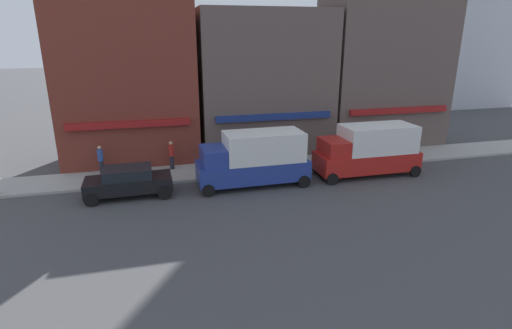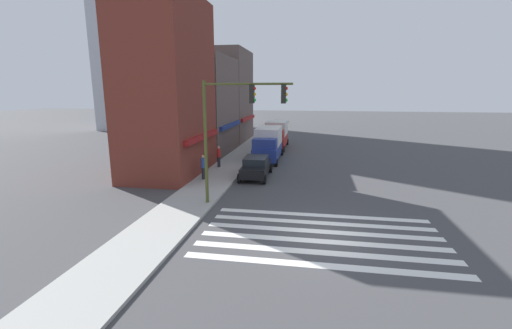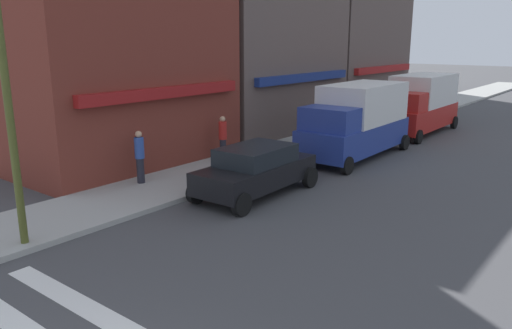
{
  "view_description": "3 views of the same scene",
  "coord_description": "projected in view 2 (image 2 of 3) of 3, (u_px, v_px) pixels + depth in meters",
  "views": [
    {
      "loc": [
        11.7,
        -15.91,
        8.13
      ],
      "look_at": [
        17.0,
        4.7,
        1.2
      ],
      "focal_mm": 28.0,
      "sensor_mm": 36.0,
      "label": 1
    },
    {
      "loc": [
        -14.7,
        0.5,
        6.43
      ],
      "look_at": [
        10.11,
        4.7,
        1.0
      ],
      "focal_mm": 24.0,
      "sensor_mm": 36.0,
      "label": 2
    },
    {
      "loc": [
        -1.9,
        -4.77,
        4.85
      ],
      "look_at": [
        10.11,
        4.7,
        1.0
      ],
      "focal_mm": 35.0,
      "sensor_mm": 36.0,
      "label": 3
    }
  ],
  "objects": [
    {
      "name": "pedestrian_red_jacket",
      "position": [
        219.0,
        156.0,
        28.63
      ],
      "size": [
        0.32,
        0.32,
        1.77
      ],
      "rotation": [
        0.0,
        0.0,
        2.66
      ],
      "color": "#23232D",
      "rests_on": "sidewalk_left"
    },
    {
      "name": "crosswalk_stripes",
      "position": [
        321.0,
        236.0,
        15.44
      ],
      "size": [
        5.86,
        10.8,
        0.01
      ],
      "color": "silver",
      "rests_on": "ground_plane"
    },
    {
      "name": "box_truck_blue",
      "position": [
        268.0,
        143.0,
        32.16
      ],
      "size": [
        6.23,
        2.42,
        3.04
      ],
      "rotation": [
        0.0,
        0.0,
        0.01
      ],
      "color": "navy",
      "rests_on": "ground_plane"
    },
    {
      "name": "sidewalk_left",
      "position": [
        165.0,
        224.0,
        16.65
      ],
      "size": [
        120.0,
        3.0,
        0.15
      ],
      "color": "#9E9E99",
      "rests_on": "ground_plane"
    },
    {
      "name": "box_truck_red",
      "position": [
        276.0,
        134.0,
        38.98
      ],
      "size": [
        6.2,
        2.42,
        3.04
      ],
      "rotation": [
        0.0,
        0.0,
        0.0
      ],
      "color": "#B21E19",
      "rests_on": "ground_plane"
    },
    {
      "name": "sedan_black",
      "position": [
        256.0,
        167.0,
        25.77
      ],
      "size": [
        4.44,
        2.02,
        1.59
      ],
      "rotation": [
        0.0,
        0.0,
        0.02
      ],
      "color": "black",
      "rests_on": "ground_plane"
    },
    {
      "name": "pedestrian_blue_shirt",
      "position": [
        203.0,
        167.0,
        24.65
      ],
      "size": [
        0.32,
        0.32,
        1.77
      ],
      "rotation": [
        0.0,
        0.0,
        3.15
      ],
      "color": "#23232D",
      "rests_on": "sidewalk_left"
    },
    {
      "name": "ground_plane",
      "position": [
        321.0,
        236.0,
        15.44
      ],
      "size": [
        200.0,
        200.0,
        0.0
      ],
      "primitive_type": "plane",
      "color": "#424244"
    },
    {
      "name": "traffic_signal",
      "position": [
        235.0,
        118.0,
        18.4
      ],
      "size": [
        0.32,
        4.86,
        6.99
      ],
      "color": "#474C1E",
      "rests_on": "ground_plane"
    },
    {
      "name": "storefront_row",
      "position": [
        204.0,
        97.0,
        34.46
      ],
      "size": [
        27.17,
        5.3,
        13.27
      ],
      "color": "maroon",
      "rests_on": "ground_plane"
    }
  ]
}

